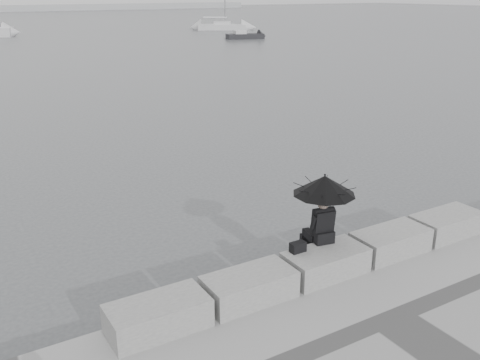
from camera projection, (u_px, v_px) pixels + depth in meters
ground at (309, 287)px, 10.71m from camera, size 360.00×360.00×0.00m
stone_block_far_left at (158, 316)px, 8.44m from camera, size 1.60×0.80×0.50m
stone_block_left at (249, 287)px, 9.27m from camera, size 1.60×0.80×0.50m
stone_block_centre at (326, 263)px, 10.09m from camera, size 1.60×0.80×0.50m
stone_block_right at (390, 242)px, 10.91m from camera, size 1.60×0.80×0.50m
stone_block_far_right at (446, 224)px, 11.74m from camera, size 1.60×0.80×0.50m
seated_person at (324, 193)px, 10.04m from camera, size 1.20×1.20×1.39m
bag at (298, 247)px, 9.95m from camera, size 0.30×0.17×0.19m
sailboat_right at (222, 26)px, 78.69m from camera, size 7.22×5.67×12.90m
small_motorboat at (245, 36)px, 64.48m from camera, size 4.71×2.53×1.10m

